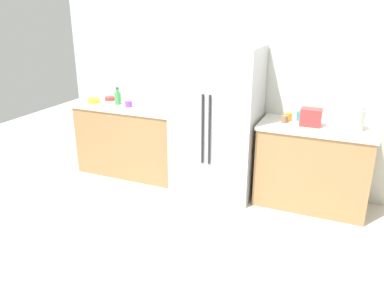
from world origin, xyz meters
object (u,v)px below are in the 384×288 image
bowl_c (110,98)px  bottle_a (118,98)px  bowl_b (94,100)px  refrigerator (217,122)px  cup_c (289,117)px  cup_a (284,119)px  bowl_a (151,103)px  toaster (311,117)px  rice_cooker (352,114)px  cup_d (301,116)px  cup_b (129,104)px

bowl_c → bottle_a: bearing=-34.5°
bowl_b → bowl_c: bearing=61.1°
refrigerator → bowl_c: 1.59m
refrigerator → cup_c: size_ratio=19.93×
cup_a → bowl_a: cup_a is taller
toaster → rice_cooker: rice_cooker is taller
cup_c → bowl_b: (-2.48, -0.15, -0.01)m
cup_c → cup_d: cup_d is taller
bottle_a → bowl_c: bearing=145.5°
cup_b → bowl_c: size_ratio=0.61×
rice_cooker → bowl_c: rice_cooker is taller
refrigerator → cup_c: 0.81m
refrigerator → toaster: refrigerator is taller
refrigerator → toaster: size_ratio=8.12×
bowl_b → bowl_a: bearing=14.2°
refrigerator → bowl_a: 0.97m
cup_a → bowl_a: 1.71m
rice_cooker → cup_b: (-2.59, -0.09, -0.12)m
toaster → cup_d: size_ratio=2.10×
cup_c → bowl_c: bearing=178.7°
cup_b → bowl_b: size_ratio=0.58×
cup_a → cup_c: cup_c is taller
refrigerator → bowl_b: bearing=-179.4°
rice_cooker → cup_b: size_ratio=3.69×
rice_cooker → bowl_a: (-2.38, 0.11, -0.13)m
refrigerator → toaster: (1.03, 0.03, 0.16)m
toaster → cup_c: 0.27m
rice_cooker → bowl_b: size_ratio=2.14×
bottle_a → cup_d: 2.27m
cup_d → bowl_b: bearing=-175.4°
refrigerator → toaster: bearing=1.9°
cup_b → bowl_a: size_ratio=0.52×
bowl_a → cup_d: bearing=0.7°
cup_c → cup_d: size_ratio=0.86×
toaster → rice_cooker: 0.40m
toaster → cup_c: toaster is taller
bottle_a → cup_b: size_ratio=2.43×
cup_a → cup_b: cup_a is taller
bottle_a → cup_c: bottle_a is taller
bottle_a → cup_c: 2.15m
cup_d → cup_c: bearing=-155.4°
toaster → cup_a: bearing=178.4°
rice_cooker → bowl_a: 2.38m
bowl_b → bowl_c: (0.11, 0.21, -0.01)m
cup_b → bowl_a: bearing=43.3°
bottle_a → bowl_c: size_ratio=1.47×
cup_b → cup_d: size_ratio=0.89×
bottle_a → bowl_b: bearing=-171.2°
rice_cooker → bottle_a: 2.78m
cup_a → bowl_a: bearing=175.7°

